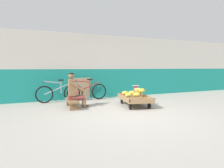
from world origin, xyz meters
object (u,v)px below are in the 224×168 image
vendor_seated (74,90)px  bicycle_far_left (87,91)px  banana_cart (135,99)px  bicycle_near_left (58,93)px  sign_board (82,89)px  plastic_crate (136,96)px  weighing_scale (136,89)px  low_bench (72,102)px  shopping_bag (146,99)px

vendor_seated → bicycle_far_left: bearing=57.5°
banana_cart → bicycle_near_left: (-2.29, 1.75, 0.11)m
sign_board → vendor_seated: bearing=-112.2°
plastic_crate → weighing_scale: 0.30m
plastic_crate → sign_board: (-1.93, 1.07, 0.29)m
low_bench → plastic_crate: plastic_crate is taller
vendor_seated → weighing_scale: 2.60m
plastic_crate → shopping_bag: size_ratio=1.50×
plastic_crate → bicycle_far_left: size_ratio=0.22×
banana_cart → shopping_bag: (0.81, 0.52, -0.12)m
sign_board → shopping_bag: size_ratio=3.70×
bicycle_far_left → shopping_bag: bicycle_far_left is taller
low_bench → vendor_seated: 0.38m
weighing_scale → bicycle_near_left: bicycle_near_left is taller
weighing_scale → bicycle_far_left: 1.94m
weighing_scale → bicycle_far_left: size_ratio=0.18×
plastic_crate → bicycle_far_left: bicycle_far_left is taller
plastic_crate → shopping_bag: (0.20, -0.47, -0.03)m
low_bench → bicycle_near_left: 1.26m
vendor_seated → bicycle_far_left: size_ratio=0.69×
low_bench → bicycle_near_left: (-0.26, 1.23, 0.15)m
vendor_seated → sign_board: vendor_seated is taller
bicycle_near_left → shopping_bag: 3.34m
banana_cart → plastic_crate: bearing=58.0°
banana_cart → vendor_seated: bearing=165.1°
weighing_scale → bicycle_far_left: (-1.79, 0.74, -0.10)m
vendor_seated → bicycle_near_left: size_ratio=0.69×
plastic_crate → bicycle_near_left: bicycle_near_left is taller
weighing_scale → shopping_bag: size_ratio=1.25×
banana_cart → shopping_bag: banana_cart is taller
plastic_crate → weighing_scale: bearing=-90.0°
low_bench → bicycle_far_left: size_ratio=0.67×
weighing_scale → bicycle_far_left: bicycle_far_left is taller
banana_cart → vendor_seated: 2.04m
banana_cart → shopping_bag: size_ratio=6.54×
vendor_seated → weighing_scale: bearing=10.3°
banana_cart → plastic_crate: size_ratio=4.36×
plastic_crate → weighing_scale: size_ratio=1.20×
vendor_seated → sign_board: (0.62, 1.53, -0.13)m
plastic_crate → bicycle_far_left: bearing=157.6°
banana_cart → sign_board: size_ratio=1.76×
vendor_seated → sign_board: size_ratio=1.28×
banana_cart → bicycle_near_left: bearing=142.6°
weighing_scale → bicycle_near_left: size_ratio=0.18×
banana_cart → bicycle_far_left: size_ratio=0.95×
vendor_seated → bicycle_far_left: 1.44m
banana_cart → bicycle_near_left: size_ratio=0.94×
banana_cart → vendor_seated: vendor_seated is taller
low_bench → plastic_crate: size_ratio=3.08×
shopping_bag → weighing_scale: bearing=112.8°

